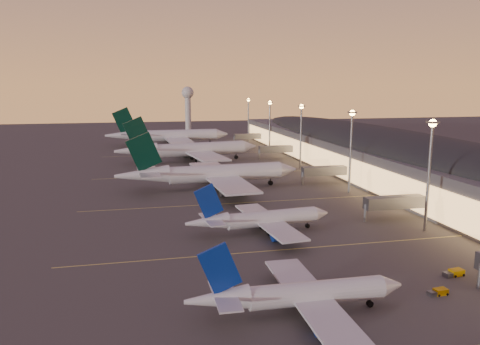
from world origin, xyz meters
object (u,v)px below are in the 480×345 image
object	(u,v)px
airliner_wide_mid	(189,150)
baggage_tug_b	(454,273)
airliner_wide_near	(210,174)
baggage_tug_a	(438,292)
airliner_narrow_north	(260,219)
airliner_narrow_south	(298,295)
airliner_wide_far	(168,136)
radar_tower	(188,101)

from	to	relation	value
airliner_wide_mid	baggage_tug_b	bearing A→B (deg)	-85.82
airliner_wide_mid	baggage_tug_b	xyz separation A→B (m)	(31.67, -136.36, -4.78)
airliner_wide_near	baggage_tug_a	distance (m)	89.08
airliner_wide_mid	baggage_tug_a	bearing A→B (deg)	-89.28
airliner_narrow_north	baggage_tug_b	xyz separation A→B (m)	(27.33, -31.26, -2.69)
airliner_narrow_south	airliner_wide_far	size ratio (longest dim) A/B	0.49
airliner_wide_near	airliner_wide_far	xyz separation A→B (m)	(-5.44, 114.70, 0.65)
radar_tower	airliner_wide_mid	bearing A→B (deg)	-96.22
airliner_narrow_north	airliner_wide_near	size ratio (longest dim) A/B	0.58
airliner_wide_near	radar_tower	world-z (taller)	radar_tower
airliner_wide_far	baggage_tug_a	distance (m)	202.63
airliner_narrow_north	airliner_wide_far	world-z (taller)	airliner_wide_far
airliner_wide_far	baggage_tug_b	size ratio (longest dim) A/B	17.19
airliner_wide_mid	radar_tower	size ratio (longest dim) A/B	1.98
airliner_wide_far	airliner_wide_mid	bearing A→B (deg)	-87.27
airliner_wide_near	airliner_wide_mid	size ratio (longest dim) A/B	0.94
radar_tower	baggage_tug_b	distance (m)	285.57
airliner_narrow_north	baggage_tug_b	distance (m)	41.61
airliner_narrow_south	baggage_tug_a	bearing A→B (deg)	3.63
baggage_tug_a	airliner_narrow_north	bearing A→B (deg)	113.12
airliner_wide_near	baggage_tug_a	bearing A→B (deg)	-78.38
airliner_wide_far	baggage_tug_b	bearing A→B (deg)	-81.48
airliner_narrow_north	airliner_wide_far	distance (m)	163.31
baggage_tug_a	baggage_tug_b	xyz separation A→B (m)	(7.54, 6.18, 0.07)
airliner_narrow_south	airliner_wide_far	world-z (taller)	airliner_wide_far
airliner_narrow_north	radar_tower	bearing A→B (deg)	81.57
baggage_tug_b	baggage_tug_a	bearing A→B (deg)	-148.09
radar_tower	baggage_tug_b	size ratio (longest dim) A/B	8.20
airliner_wide_mid	airliner_wide_far	xyz separation A→B (m)	(-4.95, 57.92, 0.32)
airliner_narrow_north	airliner_wide_near	bearing A→B (deg)	88.80
baggage_tug_b	airliner_wide_mid	bearing A→B (deg)	95.66
airliner_narrow_north	airliner_wide_far	size ratio (longest dim) A/B	0.51
airliner_narrow_south	airliner_wide_far	xyz separation A→B (m)	(-4.70, 201.73, 2.53)
airliner_narrow_north	baggage_tug_a	world-z (taller)	airliner_narrow_north
airliner_wide_mid	airliner_wide_far	size ratio (longest dim) A/B	0.94
airliner_narrow_south	baggage_tug_b	bearing A→B (deg)	13.79
airliner_narrow_north	radar_tower	size ratio (longest dim) A/B	1.07
airliner_wide_far	radar_tower	bearing A→B (deg)	74.68
airliner_wide_mid	baggage_tug_a	size ratio (longest dim) A/B	18.80
radar_tower	baggage_tug_b	xyz separation A→B (m)	(15.55, -284.35, -21.36)
baggage_tug_b	airliner_narrow_south	bearing A→B (deg)	-174.29
airliner_wide_near	baggage_tug_b	bearing A→B (deg)	-72.39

